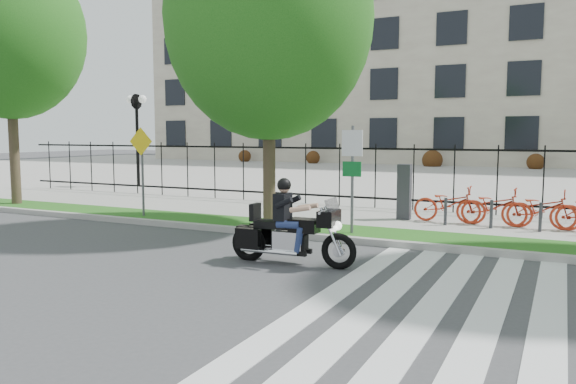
% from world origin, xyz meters
% --- Properties ---
extents(ground, '(120.00, 120.00, 0.00)m').
position_xyz_m(ground, '(0.00, 0.00, 0.00)').
color(ground, '#3D3D40').
rests_on(ground, ground).
extents(curb, '(60.00, 0.20, 0.15)m').
position_xyz_m(curb, '(0.00, 4.10, 0.07)').
color(curb, '#98968F').
rests_on(curb, ground).
extents(grass_verge, '(60.00, 1.50, 0.15)m').
position_xyz_m(grass_verge, '(0.00, 4.95, 0.07)').
color(grass_verge, '#225515').
rests_on(grass_verge, ground).
extents(sidewalk, '(60.00, 3.50, 0.15)m').
position_xyz_m(sidewalk, '(0.00, 7.45, 0.07)').
color(sidewalk, gray).
rests_on(sidewalk, ground).
extents(plaza, '(80.00, 34.00, 0.10)m').
position_xyz_m(plaza, '(0.00, 25.00, 0.05)').
color(plaza, gray).
rests_on(plaza, ground).
extents(crosswalk_stripes, '(5.70, 8.00, 0.01)m').
position_xyz_m(crosswalk_stripes, '(4.83, 0.00, 0.01)').
color(crosswalk_stripes, silver).
rests_on(crosswalk_stripes, ground).
extents(iron_fence, '(30.00, 0.06, 2.00)m').
position_xyz_m(iron_fence, '(0.00, 9.20, 1.15)').
color(iron_fence, black).
rests_on(iron_fence, sidewalk).
extents(office_building, '(60.00, 21.90, 20.15)m').
position_xyz_m(office_building, '(0.00, 44.92, 9.97)').
color(office_building, '#A29482').
rests_on(office_building, ground).
extents(lamp_post_left, '(1.06, 0.70, 4.25)m').
position_xyz_m(lamp_post_left, '(-12.00, 12.00, 3.21)').
color(lamp_post_left, black).
rests_on(lamp_post_left, ground).
extents(street_tree_0, '(4.83, 4.83, 8.34)m').
position_xyz_m(street_tree_0, '(-11.07, 4.95, 5.70)').
color(street_tree_0, '#3D2F21').
rests_on(street_tree_0, grass_verge).
extents(street_tree_1, '(5.24, 5.24, 8.17)m').
position_xyz_m(street_tree_1, '(-1.49, 4.95, 5.30)').
color(street_tree_1, '#3D2F21').
rests_on(street_tree_1, grass_verge).
extents(sign_pole_regulatory, '(0.50, 0.09, 2.50)m').
position_xyz_m(sign_pole_regulatory, '(0.89, 4.58, 1.74)').
color(sign_pole_regulatory, '#59595B').
rests_on(sign_pole_regulatory, grass_verge).
extents(sign_pole_warning, '(0.78, 0.09, 2.49)m').
position_xyz_m(sign_pole_warning, '(-5.35, 4.58, 1.74)').
color(sign_pole_warning, '#59595B').
rests_on(sign_pole_warning, grass_verge).
extents(motorcycle_rider, '(2.55, 0.76, 1.97)m').
position_xyz_m(motorcycle_rider, '(0.73, 1.66, 0.66)').
color(motorcycle_rider, black).
rests_on(motorcycle_rider, ground).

